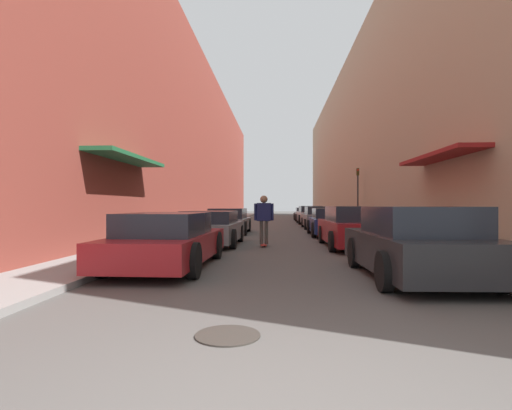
# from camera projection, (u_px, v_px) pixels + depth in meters

# --- Properties ---
(ground) EXTENTS (129.70, 129.70, 0.00)m
(ground) POSITION_uv_depth(u_px,v_px,m) (279.00, 227.00, 25.81)
(ground) COLOR #4C4947
(curb_strip_left) EXTENTS (1.80, 58.96, 0.12)m
(curb_strip_left) POSITION_uv_depth(u_px,v_px,m) (224.00, 222.00, 31.93)
(curb_strip_left) COLOR gray
(curb_strip_left) RESTS_ON ground
(curb_strip_right) EXTENTS (1.80, 58.96, 0.12)m
(curb_strip_right) POSITION_uv_depth(u_px,v_px,m) (334.00, 222.00, 31.46)
(curb_strip_right) COLOR gray
(curb_strip_right) RESTS_ON ground
(building_row_left) EXTENTS (4.90, 58.96, 12.16)m
(building_row_left) POSITION_uv_depth(u_px,v_px,m) (188.00, 147.00, 32.09)
(building_row_left) COLOR brown
(building_row_left) RESTS_ON ground
(building_row_right) EXTENTS (4.90, 58.96, 12.88)m
(building_row_right) POSITION_uv_depth(u_px,v_px,m) (372.00, 141.00, 31.30)
(building_row_right) COLOR tan
(building_row_right) RESTS_ON ground
(parked_car_left_0) EXTENTS (1.96, 4.68, 1.23)m
(parked_car_left_0) POSITION_uv_depth(u_px,v_px,m) (168.00, 241.00, 8.95)
(parked_car_left_0) COLOR maroon
(parked_car_left_0) RESTS_ON ground
(parked_car_left_1) EXTENTS (2.02, 4.18, 1.19)m
(parked_car_left_1) POSITION_uv_depth(u_px,v_px,m) (211.00, 228.00, 13.95)
(parked_car_left_1) COLOR gray
(parked_car_left_1) RESTS_ON ground
(parked_car_left_2) EXTENTS (1.98, 4.35, 1.24)m
(parked_car_left_2) POSITION_uv_depth(u_px,v_px,m) (229.00, 221.00, 19.66)
(parked_car_left_2) COLOR gray
(parked_car_left_2) RESTS_ON ground
(parked_car_right_0) EXTENTS (2.03, 4.17, 1.37)m
(parked_car_right_0) POSITION_uv_depth(u_px,v_px,m) (417.00, 244.00, 7.57)
(parked_car_right_0) COLOR #232326
(parked_car_right_0) RESTS_ON ground
(parked_car_right_1) EXTENTS (1.87, 4.58, 1.36)m
(parked_car_right_1) POSITION_uv_depth(u_px,v_px,m) (352.00, 228.00, 13.14)
(parked_car_right_1) COLOR maroon
(parked_car_right_1) RESTS_ON ground
(parked_car_right_2) EXTENTS (2.04, 4.18, 1.25)m
(parked_car_right_2) POSITION_uv_depth(u_px,v_px,m) (332.00, 222.00, 18.21)
(parked_car_right_2) COLOR navy
(parked_car_right_2) RESTS_ON ground
(parked_car_right_3) EXTENTS (2.05, 4.41, 1.31)m
(parked_car_right_3) POSITION_uv_depth(u_px,v_px,m) (320.00, 218.00, 23.87)
(parked_car_right_3) COLOR gray
(parked_car_right_3) RESTS_ON ground
(parked_car_right_4) EXTENTS (1.90, 4.81, 1.33)m
(parked_car_right_4) POSITION_uv_depth(u_px,v_px,m) (310.00, 215.00, 29.93)
(parked_car_right_4) COLOR #B7B7BC
(parked_car_right_4) RESTS_ON ground
(parked_car_right_5) EXTENTS (1.92, 4.26, 1.18)m
(parked_car_right_5) POSITION_uv_depth(u_px,v_px,m) (305.00, 214.00, 35.48)
(parked_car_right_5) COLOR gray
(parked_car_right_5) RESTS_ON ground
(skateboarder) EXTENTS (0.66, 0.78, 1.72)m
(skateboarder) POSITION_uv_depth(u_px,v_px,m) (264.00, 215.00, 13.45)
(skateboarder) COLOR #B2231E
(skateboarder) RESTS_ON ground
(manhole_cover) EXTENTS (0.70, 0.70, 0.02)m
(manhole_cover) POSITION_uv_depth(u_px,v_px,m) (228.00, 335.00, 4.25)
(manhole_cover) COLOR #332D28
(manhole_cover) RESTS_ON ground
(traffic_light) EXTENTS (0.16, 0.22, 3.55)m
(traffic_light) POSITION_uv_depth(u_px,v_px,m) (358.00, 190.00, 24.54)
(traffic_light) COLOR #2D2D2D
(traffic_light) RESTS_ON curb_strip_right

